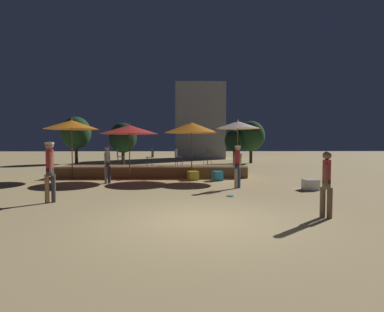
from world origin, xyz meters
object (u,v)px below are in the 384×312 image
bistro_chair_0 (119,155)px  bistro_chair_2 (151,155)px  patio_umbrella_1 (192,128)px  background_tree_0 (235,141)px  patio_umbrella_0 (129,130)px  person_1 (238,164)px  cube_seat_1 (217,176)px  person_0 (107,163)px  background_tree_1 (76,133)px  cube_seat_2 (311,185)px  person_2 (327,182)px  bistro_chair_3 (178,155)px  person_3 (50,167)px  frisbee_disc (230,196)px  background_tree_2 (251,136)px  patio_umbrella_2 (72,125)px  bistro_chair_1 (209,155)px  background_tree_3 (123,138)px  patio_umbrella_3 (238,125)px  cube_seat_0 (193,176)px

bistro_chair_0 → bistro_chair_2: bearing=-128.6°
patio_umbrella_1 → background_tree_0: background_tree_0 is taller
patio_umbrella_0 → bistro_chair_0: size_ratio=3.22×
person_1 → cube_seat_1: bearing=-112.1°
person_0 → background_tree_1: (-6.15, 13.47, 1.84)m
cube_seat_2 → person_2: (-1.52, -4.41, 0.68)m
person_0 → bistro_chair_0: (-0.13, 3.11, 0.25)m
cube_seat_2 → background_tree_1: (-14.68, 15.63, 2.56)m
cube_seat_1 → bistro_chair_2: bearing=155.9°
patio_umbrella_1 → bistro_chair_3: bearing=130.8°
person_3 → frisbee_disc: bearing=-23.2°
bistro_chair_2 → background_tree_0: 12.76m
person_1 → person_2: bearing=70.9°
background_tree_0 → person_3: bearing=-116.4°
bistro_chair_0 → background_tree_2: size_ratio=0.23×
patio_umbrella_2 → person_3: size_ratio=1.63×
person_3 → person_1: bearing=-8.6°
bistro_chair_1 → background_tree_3: size_ratio=0.25×
frisbee_disc → patio_umbrella_1: bearing=103.5°
patio_umbrella_0 → person_1: patio_umbrella_0 is taller
patio_umbrella_1 → patio_umbrella_3: 2.37m
person_0 → cube_seat_0: bearing=34.1°
background_tree_3 → bistro_chair_3: bearing=-63.3°
patio_umbrella_3 → person_2: 8.29m
bistro_chair_1 → bistro_chair_3: bearing=-13.6°
person_0 → bistro_chair_0: 3.12m
person_0 → background_tree_0: (8.19, 13.39, 1.12)m
person_3 → bistro_chair_3: person_3 is taller
patio_umbrella_1 → patio_umbrella_2: bearing=178.8°
frisbee_disc → person_0: bearing=145.6°
cube_seat_0 → cube_seat_2: cube_seat_0 is taller
person_2 → background_tree_2: background_tree_2 is taller
cube_seat_1 → bistro_chair_0: bistro_chair_0 is taller
person_3 → background_tree_2: bearing=27.6°
patio_umbrella_3 → bistro_chair_3: (-3.10, 0.90, -1.59)m
bistro_chair_0 → background_tree_3: bearing=-8.4°
patio_umbrella_1 → frisbee_disc: 5.79m
frisbee_disc → background_tree_3: bearing=113.7°
cube_seat_0 → frisbee_disc: 4.77m
background_tree_2 → patio_umbrella_2: bearing=-135.1°
cube_seat_0 → frisbee_disc: size_ratio=2.38×
person_2 → background_tree_0: bearing=117.3°
person_2 → background_tree_1: 24.05m
person_0 → background_tree_1: size_ratio=0.41×
patio_umbrella_2 → person_2: size_ratio=1.88×
background_tree_1 → patio_umbrella_0: bearing=-60.3°
bistro_chair_2 → bistro_chair_3: 1.43m
patio_umbrella_2 → bistro_chair_0: (2.06, 1.46, -1.60)m
patio_umbrella_0 → bistro_chair_2: 1.98m
bistro_chair_3 → background_tree_1: bearing=58.7°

